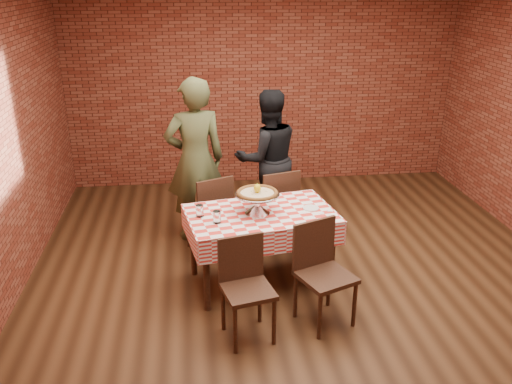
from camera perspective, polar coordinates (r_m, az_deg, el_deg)
ground at (r=5.50m, az=4.99°, el=-9.54°), size 6.00×6.00×0.00m
back_wall at (r=7.79m, az=0.81°, el=11.40°), size 5.50×0.00×5.50m
table at (r=5.32m, az=0.49°, el=-5.95°), size 1.50×1.05×0.75m
tablecloth at (r=5.20m, az=0.50°, el=-3.38°), size 1.54×1.09×0.24m
pizza_stand at (r=5.11m, az=0.14°, el=-1.20°), size 0.48×0.48×0.19m
pizza at (r=5.07m, az=0.14°, el=-0.14°), size 0.43×0.43×0.03m
lemon at (r=5.06m, az=0.14°, el=0.38°), size 0.08×0.08×0.09m
water_glass_left at (r=4.93m, az=-4.16°, el=-2.65°), size 0.08×0.08×0.11m
water_glass_right at (r=5.08m, az=-5.97°, el=-1.98°), size 0.08×0.08×0.11m
side_plate at (r=5.26m, az=5.81°, el=-1.70°), size 0.18×0.18×0.01m
sweetener_packet_a at (r=5.17m, az=6.92°, el=-2.22°), size 0.06×0.06×0.00m
sweetener_packet_b at (r=5.23m, az=7.85°, el=-1.98°), size 0.06×0.04×0.00m
condiment_caddy at (r=5.38m, az=-0.10°, el=-0.33°), size 0.12×0.11×0.14m
chair_near_left at (r=4.51m, az=-0.86°, el=-10.54°), size 0.47×0.47×0.87m
chair_near_right at (r=4.73m, az=7.38°, el=-8.85°), size 0.56×0.56×0.91m
chair_far_left at (r=5.94m, az=-5.02°, el=-2.16°), size 0.55×0.55×0.90m
chair_far_right at (r=6.07m, az=1.92°, el=-1.46°), size 0.53×0.53×0.91m
diner_olive at (r=6.10m, az=-6.44°, el=3.36°), size 0.76×0.58×1.88m
diner_black at (r=6.47m, az=1.24°, el=3.57°), size 0.91×0.76×1.66m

